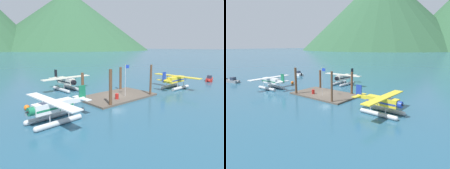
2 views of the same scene
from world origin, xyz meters
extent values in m
plane|color=#285670|center=(0.00, 0.00, 0.00)|extent=(1200.00, 1200.00, 0.00)
cube|color=brown|center=(0.00, 0.00, 0.15)|extent=(12.93, 7.66, 0.30)
cylinder|color=brown|center=(-4.71, -3.50, 2.79)|extent=(0.47, 0.47, 5.59)
cylinder|color=brown|center=(4.89, -3.48, 2.82)|extent=(0.37, 0.37, 5.64)
cylinder|color=brown|center=(-4.74, 3.62, 2.19)|extent=(0.47, 0.47, 4.38)
cylinder|color=brown|center=(4.26, 3.47, 2.36)|extent=(0.47, 0.47, 4.72)
cylinder|color=silver|center=(0.59, -1.37, 3.03)|extent=(0.08, 0.08, 5.45)
cube|color=#1E3DB2|center=(1.04, -1.37, 5.40)|extent=(0.90, 0.03, 0.56)
sphere|color=gold|center=(0.59, -1.37, 5.80)|extent=(0.10, 0.10, 0.10)
cylinder|color=#AD1E19|center=(-1.66, -1.65, 0.74)|extent=(0.58, 0.58, 0.88)
torus|color=#AD1E19|center=(-1.66, -1.65, 0.74)|extent=(0.62, 0.62, 0.04)
sphere|color=orange|center=(-14.43, 3.14, 0.40)|extent=(0.80, 0.80, 0.80)
cone|color=#2D5638|center=(-189.72, 399.85, 85.74)|extent=(363.53, 363.53, 171.47)
cylinder|color=#B7BABF|center=(-13.55, -4.74, 0.32)|extent=(5.63, 0.93, 0.64)
sphere|color=#B7BABF|center=(-16.35, -4.89, 0.32)|extent=(0.64, 0.64, 0.64)
cylinder|color=#B7BABF|center=(-13.68, -2.25, 0.32)|extent=(5.63, 0.93, 0.64)
sphere|color=#B7BABF|center=(-16.48, -2.39, 0.32)|extent=(0.64, 0.64, 0.64)
cylinder|color=#B7BABF|center=(-14.75, -4.81, 0.99)|extent=(0.10, 0.10, 0.70)
cylinder|color=#B7BABF|center=(-12.36, -4.68, 0.99)|extent=(0.10, 0.10, 0.70)
cylinder|color=#B7BABF|center=(-14.88, -2.31, 0.99)|extent=(0.10, 0.10, 0.70)
cylinder|color=#B7BABF|center=(-12.49, -2.19, 0.99)|extent=(0.10, 0.10, 0.70)
cube|color=white|center=(-13.62, -3.50, 1.94)|extent=(4.86, 1.49, 1.20)
cube|color=#196B47|center=(-13.62, -3.50, 1.84)|extent=(4.76, 1.50, 0.24)
cube|color=#283347|center=(-14.70, -3.55, 2.27)|extent=(1.15, 1.11, 0.56)
cube|color=white|center=(-13.92, -3.51, 2.61)|extent=(1.94, 10.46, 0.14)
cylinder|color=#196B47|center=(-13.80, -5.71, 2.27)|extent=(0.11, 0.63, 0.84)
cylinder|color=#196B47|center=(-14.03, -1.31, 2.27)|extent=(0.11, 0.63, 0.84)
cylinder|color=#196B47|center=(-16.32, -3.64, 1.94)|extent=(0.65, 0.99, 0.96)
cone|color=black|center=(-16.76, -3.66, 1.94)|extent=(0.37, 0.38, 0.36)
cube|color=white|center=(-10.37, -3.33, 2.04)|extent=(2.22, 0.55, 0.56)
cube|color=#196B47|center=(-9.47, -3.28, 2.89)|extent=(1.00, 0.17, 1.90)
cube|color=white|center=(-9.57, -3.29, 2.14)|extent=(0.96, 3.24, 0.10)
cylinder|color=#B7BABF|center=(-2.47, 11.07, 0.32)|extent=(0.78, 5.61, 0.64)
sphere|color=#B7BABF|center=(-2.40, 8.27, 0.32)|extent=(0.64, 0.64, 0.64)
cylinder|color=#B7BABF|center=(-4.97, 11.01, 0.32)|extent=(0.78, 5.61, 0.64)
sphere|color=#B7BABF|center=(-4.90, 8.21, 0.32)|extent=(0.64, 0.64, 0.64)
cylinder|color=#B7BABF|center=(-2.44, 9.87, 0.99)|extent=(0.10, 0.10, 0.70)
cylinder|color=#B7BABF|center=(-2.50, 12.27, 0.99)|extent=(0.10, 0.10, 0.70)
cylinder|color=#B7BABF|center=(-4.94, 9.81, 0.99)|extent=(0.10, 0.10, 0.70)
cylinder|color=#B7BABF|center=(-5.00, 12.21, 0.99)|extent=(0.10, 0.10, 0.70)
cube|color=silver|center=(-3.72, 11.04, 1.94)|extent=(1.36, 4.83, 1.20)
cube|color=black|center=(-3.72, 11.04, 1.84)|extent=(1.38, 4.73, 0.24)
cube|color=#283347|center=(-3.69, 9.96, 2.27)|extent=(1.08, 1.13, 0.56)
cube|color=silver|center=(-3.71, 10.74, 2.61)|extent=(10.43, 1.66, 0.14)
cylinder|color=black|center=(-1.51, 10.79, 2.27)|extent=(0.62, 0.10, 0.84)
cylinder|color=black|center=(-5.91, 10.68, 2.27)|extent=(0.62, 0.10, 0.84)
cylinder|color=black|center=(-3.65, 8.34, 1.94)|extent=(0.97, 0.62, 0.96)
cone|color=black|center=(-3.64, 7.89, 1.94)|extent=(0.37, 0.36, 0.36)
cube|color=silver|center=(-3.80, 14.29, 2.04)|extent=(0.49, 2.21, 0.56)
cube|color=black|center=(-3.82, 15.19, 2.89)|extent=(0.14, 1.00, 1.90)
cube|color=silver|center=(-3.82, 15.09, 2.14)|extent=(3.22, 0.88, 0.10)
cylinder|color=#B7BABF|center=(14.22, -1.72, 0.32)|extent=(5.61, 0.78, 0.64)
sphere|color=#B7BABF|center=(17.02, -1.80, 0.32)|extent=(0.64, 0.64, 0.64)
cylinder|color=#B7BABF|center=(14.16, -4.22, 0.32)|extent=(5.61, 0.78, 0.64)
sphere|color=#B7BABF|center=(16.96, -4.29, 0.32)|extent=(0.64, 0.64, 0.64)
cylinder|color=#B7BABF|center=(15.42, -1.75, 0.99)|extent=(0.10, 0.10, 0.70)
cylinder|color=#B7BABF|center=(13.02, -1.69, 0.99)|extent=(0.10, 0.10, 0.70)
cylinder|color=#B7BABF|center=(15.36, -4.25, 0.99)|extent=(0.10, 0.10, 0.70)
cylinder|color=#B7BABF|center=(12.96, -4.19, 0.99)|extent=(0.10, 0.10, 0.70)
cube|color=yellow|center=(14.19, -2.97, 1.94)|extent=(4.83, 1.36, 1.20)
cube|color=#1E389E|center=(14.19, -2.97, 1.84)|extent=(4.73, 1.38, 0.24)
cube|color=#283347|center=(15.27, -3.00, 2.27)|extent=(1.13, 1.08, 0.56)
cube|color=yellow|center=(14.49, -2.98, 2.61)|extent=(1.66, 10.43, 0.14)
cylinder|color=#1E389E|center=(14.55, -0.78, 2.27)|extent=(0.10, 0.62, 0.84)
cylinder|color=#1E389E|center=(14.43, -5.18, 2.27)|extent=(0.10, 0.62, 0.84)
cylinder|color=#1E389E|center=(16.89, -3.04, 1.94)|extent=(0.62, 0.97, 0.96)
cone|color=black|center=(17.34, -3.05, 1.94)|extent=(0.36, 0.37, 0.36)
cube|color=yellow|center=(10.94, -2.89, 2.04)|extent=(2.21, 0.50, 0.56)
cube|color=#1E389E|center=(10.04, -2.87, 2.89)|extent=(1.00, 0.15, 1.90)
cube|color=yellow|center=(10.14, -2.87, 2.14)|extent=(0.88, 3.22, 0.10)
cube|color=gray|center=(-29.03, -5.67, 0.35)|extent=(4.43, 2.43, 0.70)
sphere|color=gray|center=(-26.99, -5.19, 0.35)|extent=(0.70, 0.70, 0.70)
cube|color=#283347|center=(-28.74, -5.60, 1.10)|extent=(1.42, 1.35, 0.80)
cube|color=black|center=(-31.25, -6.20, 0.60)|extent=(0.39, 0.42, 0.80)
cube|color=silver|center=(-25.16, 14.31, 0.35)|extent=(4.46, 2.72, 0.70)
sphere|color=silver|center=(-27.16, 14.96, 0.35)|extent=(0.70, 0.70, 0.70)
cube|color=#283347|center=(-25.45, 14.40, 1.10)|extent=(1.48, 1.41, 0.80)
cube|color=black|center=(-22.99, 13.61, 0.60)|extent=(0.41, 0.44, 0.80)
camera|label=1|loc=(-23.60, -24.50, 8.79)|focal=31.95mm
camera|label=2|loc=(26.49, -28.55, 9.94)|focal=31.44mm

